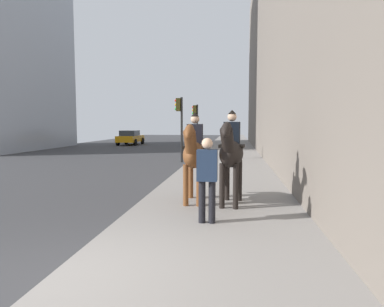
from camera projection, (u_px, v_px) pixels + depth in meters
sidewalk_slab at (201, 292)px, 4.18m from camera, size 120.00×4.02×0.12m
mounted_horse_near at (194, 153)px, 8.57m from camera, size 2.15×0.60×2.26m
mounted_horse_far at (231, 152)px, 8.30m from camera, size 2.15×0.72×2.32m
pedestrian_greeting at (207, 174)px, 6.81m from camera, size 0.26×0.40×1.70m
car_near_lane at (130, 137)px, 34.25m from camera, size 4.04×2.00×1.44m
traffic_light_near_curb at (180, 119)px, 18.66m from camera, size 0.20×0.44×3.53m
traffic_light_far_curb at (196, 120)px, 24.48m from camera, size 0.20×0.44×3.46m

